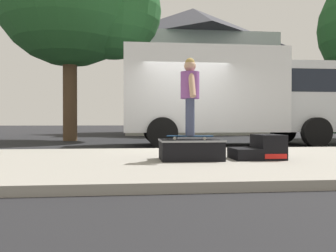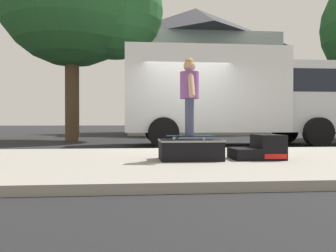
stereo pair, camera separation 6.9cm
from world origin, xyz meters
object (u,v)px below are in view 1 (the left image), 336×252
kicker_ramp (261,149)px  box_truck (231,93)px  skate_box (191,149)px  skateboard (190,136)px  skater_kid (190,90)px

kicker_ramp → box_truck: bearing=79.1°
skate_box → box_truck: 6.08m
kicker_ramp → box_truck: (1.05, 5.46, 1.41)m
skate_box → skateboard: 0.22m
skate_box → skateboard: (-0.02, -0.02, 0.21)m
skater_kid → box_truck: bearing=67.3°
skate_box → kicker_ramp: 1.23m
skater_kid → box_truck: box_truck is taller
skateboard → box_truck: box_truck is taller
skate_box → kicker_ramp: size_ratio=1.23×
skateboard → skater_kid: 0.78m
skateboard → box_truck: (2.29, 5.48, 1.18)m
kicker_ramp → skateboard: (-1.25, -0.02, 0.22)m
kicker_ramp → box_truck: 5.73m
skateboard → skater_kid: size_ratio=0.62×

